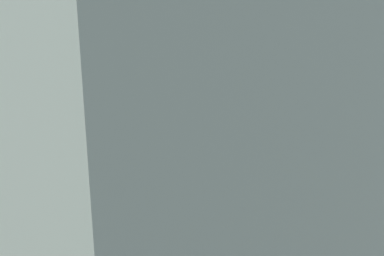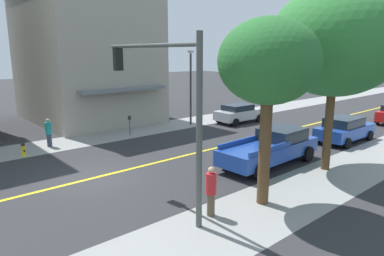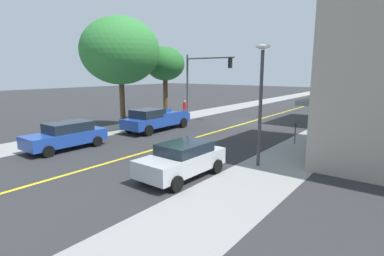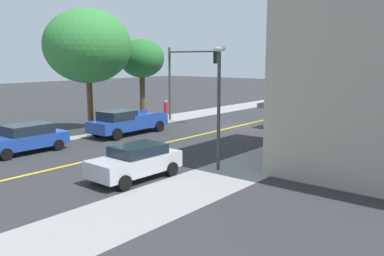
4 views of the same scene
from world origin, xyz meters
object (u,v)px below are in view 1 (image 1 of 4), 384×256
(street_tree_left_near, at_px, (312,67))
(fire_hydrant, at_px, (252,220))
(street_tree_right_corner, at_px, (245,48))
(pedestrian_red_shirt, at_px, (333,137))
(parking_meter, at_px, (146,169))
(blue_sedan_right_curb, at_px, (173,107))
(street_lamp, at_px, (86,103))
(blue_pickup_truck, at_px, (239,125))
(street_tree_left_far, at_px, (346,150))
(silver_sedan_left_curb, at_px, (87,129))
(pedestrian_teal_shirt, at_px, (207,204))
(red_sedan_right_curb, at_px, (112,91))
(traffic_light_mast, at_px, (338,93))

(street_tree_left_near, xyz_separation_m, fire_hydrant, (-12.45, -5.09, -4.85))
(street_tree_right_corner, bearing_deg, pedestrian_red_shirt, -90.50)
(parking_meter, height_order, blue_sedan_right_curb, blue_sedan_right_curb)
(street_lamp, height_order, blue_pickup_truck, street_lamp)
(street_lamp, bearing_deg, parking_meter, -89.11)
(street_tree_left_far, height_order, pedestrian_red_shirt, street_tree_left_far)
(street_tree_left_far, bearing_deg, silver_sedan_left_curb, 83.38)
(street_lamp, xyz_separation_m, pedestrian_teal_shirt, (-0.56, -10.83, -2.74))
(street_tree_left_near, distance_m, fire_hydrant, 14.30)
(street_tree_left_near, xyz_separation_m, red_sedan_right_curb, (-2.44, 20.39, -4.41))
(street_tree_left_far, bearing_deg, street_tree_left_near, 35.68)
(fire_hydrant, bearing_deg, street_lamp, 92.29)
(street_tree_left_far, bearing_deg, red_sedan_right_curb, 69.96)
(traffic_light_mast, relative_size, street_lamp, 1.07)
(fire_hydrant, xyz_separation_m, red_sedan_right_curb, (10.01, 25.48, 0.44))
(street_tree_left_far, xyz_separation_m, traffic_light_mast, (11.50, 6.54, -0.85))
(pedestrian_teal_shirt, bearing_deg, fire_hydrant, -56.84)
(street_tree_right_corner, height_order, pedestrian_teal_shirt, street_tree_right_corner)
(traffic_light_mast, bearing_deg, street_tree_left_near, -121.48)
(street_tree_right_corner, xyz_separation_m, fire_hydrant, (-12.00, -10.59, -5.73))
(pedestrian_teal_shirt, xyz_separation_m, pedestrian_red_shirt, (13.00, 1.10, 0.03))
(parking_meter, relative_size, pedestrian_red_shirt, 0.77)
(traffic_light_mast, height_order, blue_pickup_truck, traffic_light_mast)
(street_lamp, relative_size, red_sedan_right_curb, 1.25)
(street_tree_left_near, xyz_separation_m, street_tree_left_far, (-13.38, -9.60, -0.16))
(fire_hydrant, xyz_separation_m, traffic_light_mast, (10.57, 2.02, 3.84))
(fire_hydrant, bearing_deg, blue_sedan_right_curb, 58.75)
(street_tree_left_near, xyz_separation_m, parking_meter, (-12.86, 1.90, -4.33))
(street_tree_right_corner, xyz_separation_m, traffic_light_mast, (-1.44, -8.57, -1.89))
(street_tree_left_near, bearing_deg, blue_pickup_truck, 122.81)
(parking_meter, relative_size, red_sedan_right_curb, 0.29)
(silver_sedan_left_curb, height_order, pedestrian_teal_shirt, pedestrian_teal_shirt)
(parking_meter, distance_m, blue_pickup_truck, 10.46)
(street_tree_right_corner, bearing_deg, parking_meter, -163.86)
(parking_meter, distance_m, red_sedan_right_curb, 21.22)
(fire_hydrant, relative_size, pedestrian_red_shirt, 0.43)
(street_tree_right_corner, xyz_separation_m, red_sedan_right_curb, (-1.99, 14.89, -5.29))
(pedestrian_teal_shirt, bearing_deg, street_tree_left_near, 16.03)
(street_tree_left_far, height_order, red_sedan_right_curb, street_tree_left_far)
(silver_sedan_left_curb, relative_size, blue_pickup_truck, 0.70)
(blue_sedan_right_curb, distance_m, pedestrian_teal_shirt, 18.49)
(street_tree_left_near, distance_m, pedestrian_teal_shirt, 14.57)
(pedestrian_teal_shirt, bearing_deg, red_sedan_right_curb, 67.17)
(street_tree_right_corner, distance_m, street_lamp, 12.90)
(red_sedan_right_curb, height_order, silver_sedan_left_curb, red_sedan_right_curb)
(street_tree_left_far, distance_m, fire_hydrant, 6.58)
(red_sedan_right_curb, relative_size, blue_sedan_right_curb, 1.00)
(street_tree_left_near, distance_m, parking_meter, 13.70)
(street_tree_left_near, xyz_separation_m, pedestrian_red_shirt, (-0.51, -2.23, -4.29))
(blue_sedan_right_curb, xyz_separation_m, silver_sedan_left_curb, (-8.58, -0.45, -0.03))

